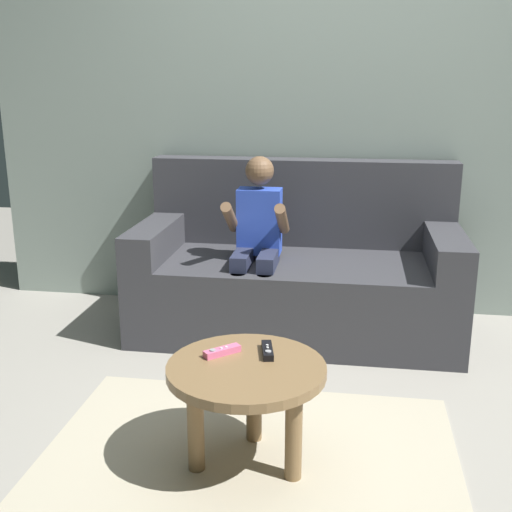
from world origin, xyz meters
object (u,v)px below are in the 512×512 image
couch (297,275)px  game_remote_black_center (267,351)px  person_seated_on_couch (257,238)px  coffee_table (247,383)px  game_remote_pink_near_edge (222,351)px

couch → game_remote_black_center: (0.00, -1.24, 0.10)m
person_seated_on_couch → game_remote_black_center: person_seated_on_couch is taller
person_seated_on_couch → couch: bearing=43.3°
game_remote_black_center → couch: bearing=90.2°
couch → person_seated_on_couch: size_ratio=1.78×
coffee_table → game_remote_pink_near_edge: 0.15m
game_remote_pink_near_edge → person_seated_on_couch: bearing=92.0°
couch → person_seated_on_couch: (-0.20, -0.18, 0.24)m
coffee_table → game_remote_black_center: 0.14m
coffee_table → game_remote_black_center: game_remote_black_center is taller
person_seated_on_couch → game_remote_pink_near_edge: 1.10m
couch → person_seated_on_couch: person_seated_on_couch is taller
couch → person_seated_on_couch: bearing=-136.7°
person_seated_on_couch → coffee_table: person_seated_on_couch is taller
couch → game_remote_pink_near_edge: bearing=-97.0°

